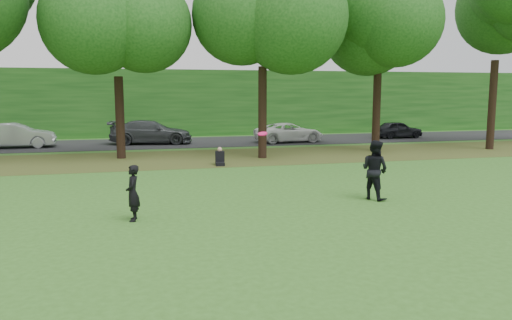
{
  "coord_description": "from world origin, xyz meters",
  "views": [
    {
      "loc": [
        -2.65,
        -12.13,
        3.38
      ],
      "look_at": [
        1.12,
        2.48,
        1.3
      ],
      "focal_mm": 35.0,
      "sensor_mm": 36.0,
      "label": 1
    }
  ],
  "objects_px": {
    "frisbee": "(263,134)",
    "seated_person": "(220,158)",
    "player_right": "(375,170)",
    "player_left": "(133,193)"
  },
  "relations": [
    {
      "from": "player_right",
      "to": "frisbee",
      "type": "xyz_separation_m",
      "value": [
        -3.84,
        -0.7,
        1.28
      ]
    },
    {
      "from": "player_left",
      "to": "frisbee",
      "type": "distance_m",
      "value": 3.85
    },
    {
      "from": "frisbee",
      "to": "seated_person",
      "type": "height_order",
      "value": "frisbee"
    },
    {
      "from": "player_left",
      "to": "player_right",
      "type": "relative_size",
      "value": 0.79
    },
    {
      "from": "player_right",
      "to": "seated_person",
      "type": "xyz_separation_m",
      "value": [
        -3.38,
        8.47,
        -0.63
      ]
    },
    {
      "from": "frisbee",
      "to": "seated_person",
      "type": "relative_size",
      "value": 0.39
    },
    {
      "from": "player_left",
      "to": "player_right",
      "type": "bearing_deg",
      "value": 99.88
    },
    {
      "from": "player_right",
      "to": "frisbee",
      "type": "height_order",
      "value": "frisbee"
    },
    {
      "from": "frisbee",
      "to": "player_right",
      "type": "bearing_deg",
      "value": 10.34
    },
    {
      "from": "frisbee",
      "to": "seated_person",
      "type": "bearing_deg",
      "value": 87.13
    }
  ]
}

